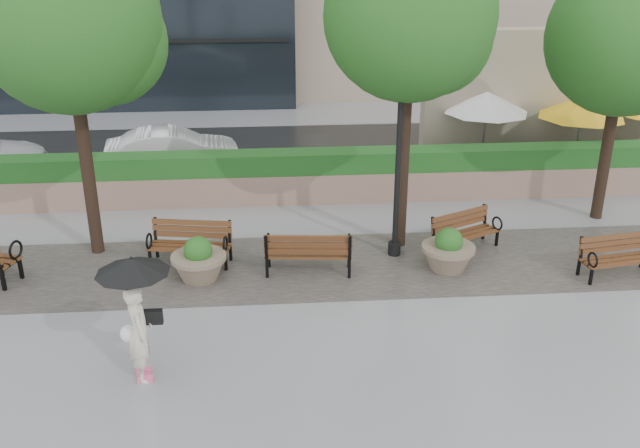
{
  "coord_description": "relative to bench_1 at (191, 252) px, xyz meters",
  "views": [
    {
      "loc": [
        -0.26,
        -10.79,
        6.9
      ],
      "look_at": [
        0.82,
        2.75,
        1.1
      ],
      "focal_mm": 40.0,
      "sensor_mm": 36.0,
      "label": 1
    }
  ],
  "objects": [
    {
      "name": "hedge_wall",
      "position": [
        1.95,
        3.66,
        0.39
      ],
      "size": [
        24.0,
        0.8,
        1.35
      ],
      "color": "#926F5E",
      "rests_on": "ground"
    },
    {
      "name": "cafe_wall",
      "position": [
        11.45,
        6.66,
        1.72
      ],
      "size": [
        10.0,
        0.6,
        4.0
      ],
      "primitive_type": "cube",
      "color": "tan",
      "rests_on": "ground"
    },
    {
      "name": "bench_1",
      "position": [
        0.0,
        0.0,
        0.0
      ],
      "size": [
        1.83,
        0.98,
        0.94
      ],
      "rotation": [
        0.0,
        0.0,
        -0.17
      ],
      "color": "brown",
      "rests_on": "ground"
    },
    {
      "name": "planter_right",
      "position": [
        5.5,
        -0.7,
        0.09
      ],
      "size": [
        1.14,
        1.14,
        0.95
      ],
      "color": "#7F6B56",
      "rests_on": "ground"
    },
    {
      "name": "patio_umb_white",
      "position": [
        8.19,
        5.96,
        1.71
      ],
      "size": [
        2.5,
        2.5,
        2.3
      ],
      "color": "black",
      "rests_on": "ground"
    },
    {
      "name": "bench_4",
      "position": [
        8.96,
        -1.3,
        -0.02
      ],
      "size": [
        1.69,
        0.9,
        0.86
      ],
      "rotation": [
        0.0,
        0.0,
        0.16
      ],
      "color": "brown",
      "rests_on": "ground"
    },
    {
      "name": "tree_2",
      "position": [
        10.11,
        1.96,
        4.04
      ],
      "size": [
        3.66,
        3.6,
        6.24
      ],
      "color": "black",
      "rests_on": "ground"
    },
    {
      "name": "tree_0",
      "position": [
        -2.0,
        0.87,
        4.66
      ],
      "size": [
        3.78,
        3.74,
        6.94
      ],
      "color": "black",
      "rests_on": "ground"
    },
    {
      "name": "planter_left",
      "position": [
        0.24,
        -0.75,
        0.1
      ],
      "size": [
        1.14,
        1.14,
        0.96
      ],
      "color": "#7F6B56",
      "rests_on": "ground"
    },
    {
      "name": "car_right",
      "position": [
        -1.04,
        6.37,
        0.36
      ],
      "size": [
        4.04,
        1.87,
        1.28
      ],
      "primitive_type": "imported",
      "rotation": [
        0.0,
        0.0,
        1.71
      ],
      "color": "silver",
      "rests_on": "ground"
    },
    {
      "name": "pedestrian",
      "position": [
        -0.41,
        -4.14,
        1.02
      ],
      "size": [
        1.16,
        1.16,
        2.13
      ],
      "rotation": [
        0.0,
        0.0,
        1.82
      ],
      "color": "beige",
      "rests_on": "ground"
    },
    {
      "name": "tree_1",
      "position": [
        4.85,
        0.7,
        4.71
      ],
      "size": [
        3.61,
        3.54,
        6.9
      ],
      "color": "black",
      "rests_on": "ground"
    },
    {
      "name": "ground",
      "position": [
        1.95,
        -3.34,
        -0.28
      ],
      "size": [
        100.0,
        100.0,
        0.0
      ],
      "primitive_type": "plane",
      "color": "gray",
      "rests_on": "ground"
    },
    {
      "name": "lamppost",
      "position": [
        4.49,
        0.11,
        1.66
      ],
      "size": [
        0.28,
        0.28,
        4.37
      ],
      "color": "black",
      "rests_on": "ground"
    },
    {
      "name": "asphalt_street",
      "position": [
        1.95,
        7.66,
        -0.28
      ],
      "size": [
        40.0,
        7.0,
        0.0
      ],
      "primitive_type": "cube",
      "color": "black",
      "rests_on": "ground"
    },
    {
      "name": "patio_umb_yellow_a",
      "position": [
        10.74,
        5.2,
        1.71
      ],
      "size": [
        2.5,
        2.5,
        2.3
      ],
      "color": "black",
      "rests_on": "ground"
    },
    {
      "name": "cobble_strip",
      "position": [
        1.95,
        -0.34,
        -0.27
      ],
      "size": [
        28.0,
        3.2,
        0.01
      ],
      "primitive_type": "cube",
      "color": "#383330",
      "rests_on": "ground"
    },
    {
      "name": "bench_2",
      "position": [
        2.52,
        -0.63,
        0.01
      ],
      "size": [
        1.87,
        0.89,
        0.97
      ],
      "rotation": [
        0.0,
        0.0,
        3.05
      ],
      "color": "brown",
      "rests_on": "ground"
    },
    {
      "name": "bench_3",
      "position": [
        6.13,
        0.24,
        -0.02
      ],
      "size": [
        1.7,
        1.27,
        0.86
      ],
      "rotation": [
        0.0,
        0.0,
        0.45
      ],
      "color": "brown",
      "rests_on": "ground"
    },
    {
      "name": "cafe_hedge",
      "position": [
        10.95,
        4.46,
        0.17
      ],
      "size": [
        8.0,
        0.5,
        0.9
      ],
      "primitive_type": "cube",
      "color": "#1F501A",
      "rests_on": "ground"
    }
  ]
}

